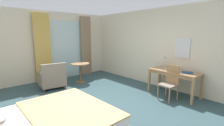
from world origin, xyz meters
name	(u,v)px	position (x,y,z in m)	size (l,w,h in m)	color
ground	(100,108)	(0.00, 0.00, -0.05)	(5.67, 7.06, 0.10)	#334C51
wall_back	(48,46)	(0.00, 3.27, 1.33)	(5.27, 0.12, 2.65)	beige
wall_right	(160,48)	(2.58, 0.00, 1.33)	(0.12, 6.66, 2.65)	beige
balcony_glass_door	(65,49)	(0.65, 3.19, 1.17)	(1.42, 0.02, 2.33)	silver
curtain_panel_left	(43,48)	(-0.28, 3.09, 1.27)	(0.57, 0.10, 2.54)	tan
curtain_panel_right	(86,46)	(1.58, 3.09, 1.27)	(0.48, 0.10, 2.54)	#897056
writing_desk	(174,74)	(2.11, -0.83, 0.65)	(0.65, 1.41, 0.74)	#9E754C
desk_chair	(170,81)	(1.76, -0.90, 0.51)	(0.45, 0.44, 0.95)	gray
desk_lamp	(164,58)	(2.19, -0.41, 1.05)	(0.26, 0.26, 0.45)	#B7B2A8
closed_book	(187,73)	(2.09, -1.21, 0.75)	(0.25, 0.28, 0.02)	navy
armchair_by_window	(52,78)	(-0.35, 2.13, 0.35)	(0.85, 0.81, 0.88)	gray
round_cafe_table	(80,68)	(0.70, 2.13, 0.54)	(0.69, 0.69, 0.73)	#9E754C
wall_mirror	(182,48)	(2.50, -0.83, 1.38)	(0.02, 0.45, 0.59)	silver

